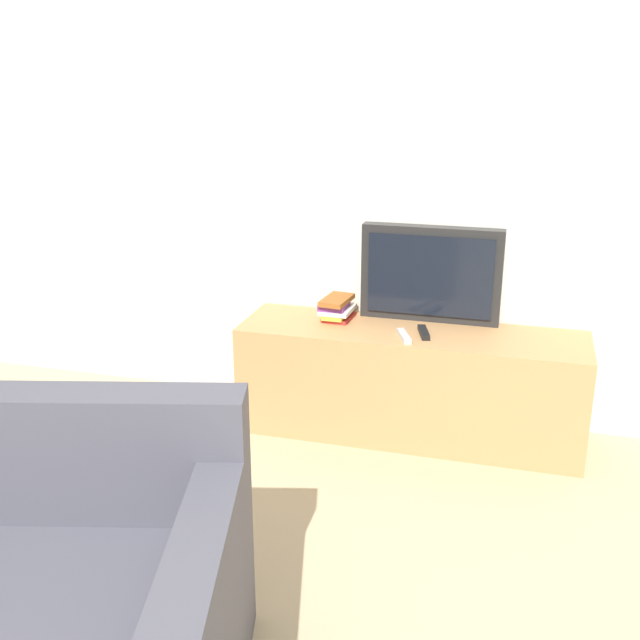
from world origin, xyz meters
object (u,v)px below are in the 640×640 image
Objects in this scene: book_stack at (336,308)px; tv_stand at (409,383)px; television at (431,274)px; remote_secondary at (404,336)px; remote_on_stand at (424,332)px.

tv_stand is at bearing -9.52° from book_stack.
television is 0.39m from remote_secondary.
book_stack is 0.48m from remote_on_stand.
book_stack is at bearing 170.48° from tv_stand.
remote_on_stand is 0.11m from remote_secondary.
remote_secondary is (-0.02, -0.12, 0.29)m from tv_stand.
television is (0.06, 0.19, 0.52)m from tv_stand.
remote_secondary is at bearing -98.48° from tv_stand.
television is at bearing 92.19° from remote_on_stand.
book_stack is at bearing 153.92° from remote_secondary.
remote_on_stand is at bearing -87.81° from television.
remote_on_stand is (0.01, -0.23, -0.23)m from television.
book_stack reaches higher than remote_secondary.
remote_secondary is (-0.07, -0.31, -0.23)m from television.
tv_stand is 9.61× the size of remote_on_stand.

